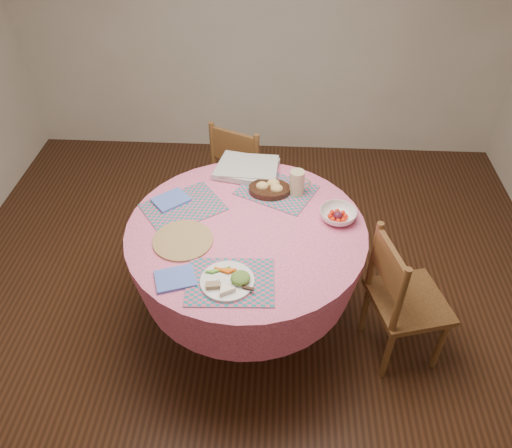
# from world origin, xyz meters

# --- Properties ---
(ground) EXTENTS (4.00, 4.00, 0.00)m
(ground) POSITION_xyz_m (0.00, 0.00, 0.00)
(ground) COLOR #331C0F
(ground) RESTS_ON ground
(room_envelope) EXTENTS (4.01, 4.01, 2.71)m
(room_envelope) POSITION_xyz_m (0.00, 0.00, 1.71)
(room_envelope) COLOR silver
(room_envelope) RESTS_ON ground
(dining_table) EXTENTS (1.24, 1.24, 0.75)m
(dining_table) POSITION_xyz_m (0.00, 0.00, 0.56)
(dining_table) COLOR pink
(dining_table) RESTS_ON ground
(chair_right) EXTENTS (0.46, 0.47, 0.84)m
(chair_right) POSITION_xyz_m (0.82, -0.15, 0.44)
(chair_right) COLOR brown
(chair_right) RESTS_ON ground
(chair_back) EXTENTS (0.52, 0.51, 0.85)m
(chair_back) POSITION_xyz_m (-0.09, 0.93, 0.45)
(chair_back) COLOR brown
(chair_back) RESTS_ON ground
(placemat_front) EXTENTS (0.41, 0.32, 0.01)m
(placemat_front) POSITION_xyz_m (-0.05, -0.38, 0.75)
(placemat_front) COLOR #16747E
(placemat_front) RESTS_ON dining_table
(placemat_left) EXTENTS (0.50, 0.48, 0.01)m
(placemat_left) POSITION_xyz_m (-0.35, 0.15, 0.75)
(placemat_left) COLOR #16747E
(placemat_left) RESTS_ON dining_table
(placemat_back) EXTENTS (0.49, 0.45, 0.01)m
(placemat_back) POSITION_xyz_m (0.15, 0.33, 0.75)
(placemat_back) COLOR #16747E
(placemat_back) RESTS_ON dining_table
(wicker_trivet) EXTENTS (0.30, 0.30, 0.01)m
(wicker_trivet) POSITION_xyz_m (-0.31, -0.12, 0.76)
(wicker_trivet) COLOR olive
(wicker_trivet) RESTS_ON dining_table
(napkin_near) EXTENTS (0.22, 0.19, 0.01)m
(napkin_near) POSITION_xyz_m (-0.30, -0.38, 0.76)
(napkin_near) COLOR #5170D0
(napkin_near) RESTS_ON dining_table
(napkin_far) EXTENTS (0.23, 0.22, 0.01)m
(napkin_far) POSITION_xyz_m (-0.42, 0.19, 0.76)
(napkin_far) COLOR #5170D0
(napkin_far) RESTS_ON placemat_left
(dinner_plate) EXTENTS (0.25, 0.25, 0.05)m
(dinner_plate) POSITION_xyz_m (-0.05, -0.39, 0.77)
(dinner_plate) COLOR white
(dinner_plate) RESTS_ON placemat_front
(bread_bowl) EXTENTS (0.23, 0.23, 0.08)m
(bread_bowl) POSITION_xyz_m (0.11, 0.30, 0.78)
(bread_bowl) COLOR black
(bread_bowl) RESTS_ON placemat_back
(latte_mug) EXTENTS (0.12, 0.08, 0.14)m
(latte_mug) POSITION_xyz_m (0.26, 0.30, 0.83)
(latte_mug) COLOR tan
(latte_mug) RESTS_ON placemat_back
(fruit_bowl) EXTENTS (0.24, 0.24, 0.06)m
(fruit_bowl) POSITION_xyz_m (0.47, 0.09, 0.78)
(fruit_bowl) COLOR white
(fruit_bowl) RESTS_ON dining_table
(newspaper_stack) EXTENTS (0.39, 0.33, 0.04)m
(newspaper_stack) POSITION_xyz_m (-0.03, 0.50, 0.78)
(newspaper_stack) COLOR silver
(newspaper_stack) RESTS_ON dining_table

